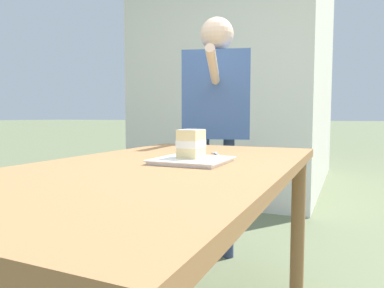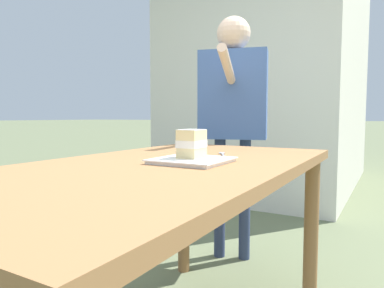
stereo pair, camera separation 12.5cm
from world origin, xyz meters
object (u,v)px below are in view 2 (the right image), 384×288
Objects in this scene: patio_table at (164,190)px; dessert_plate at (192,160)px; cake_slice at (192,144)px; diner_person at (233,99)px; dessert_fork at (223,155)px.

dessert_plate is (-0.05, 0.09, 0.11)m from patio_table.
cake_slice is (-0.07, 0.08, 0.17)m from patio_table.
dessert_fork is at bearing 20.29° from diner_person.
cake_slice is at bearing 15.14° from diner_person.
patio_table is 10.37× the size of dessert_fork.
dessert_plate is at bearing 122.22° from patio_table.
dessert_plate is 1.61× the size of dessert_fork.
dessert_fork is 0.85m from diner_person.
diner_person is (-0.75, -0.28, 0.27)m from dessert_fork.
diner_person is (-1.08, -0.20, 0.38)m from patio_table.
diner_person reaches higher than dessert_fork.
diner_person reaches higher than cake_slice.
diner_person is at bearing -159.71° from dessert_fork.
diner_person is at bearing -164.86° from cake_slice.
dessert_fork is (-0.26, 0.01, -0.06)m from cake_slice.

